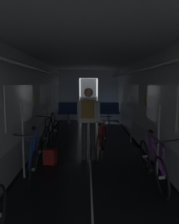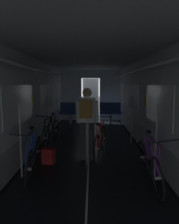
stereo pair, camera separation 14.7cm
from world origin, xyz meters
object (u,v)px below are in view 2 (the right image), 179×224
at_px(bicycle_blue, 33,157).
at_px(bicycle_black, 51,132).
at_px(bench_seat_far_right, 110,111).
at_px(person_cyclist_aisle, 87,117).
at_px(bicycle_red_in_aisle, 100,141).
at_px(bicycle_purple, 150,163).
at_px(backpack_on_floor, 49,156).
at_px(bench_seat_far_left, 70,111).

bearing_deg(bicycle_blue, bicycle_black, 91.45).
bearing_deg(bench_seat_far_right, bicycle_blue, -108.41).
bearing_deg(bicycle_blue, person_cyclist_aisle, 41.73).
relative_size(bicycle_blue, bicycle_black, 1.00).
xyz_separation_m(bicycle_blue, bicycle_red_in_aisle, (1.35, 1.18, 0.00)).
xyz_separation_m(bicycle_purple, backpack_on_floor, (-2.00, 1.03, -0.21)).
height_order(bicycle_black, bicycle_red_in_aisle, bicycle_black).
bearing_deg(person_cyclist_aisle, bicycle_red_in_aisle, 39.70).
relative_size(bench_seat_far_left, bicycle_blue, 0.58).
height_order(bench_seat_far_right, bicycle_purple, bicycle_purple).
xyz_separation_m(bicycle_blue, backpack_on_floor, (0.17, 0.67, -0.21)).
height_order(bicycle_blue, bicycle_black, bicycle_blue).
relative_size(bench_seat_far_right, person_cyclist_aisle, 0.58).
height_order(person_cyclist_aisle, backpack_on_floor, person_cyclist_aisle).
distance_m(bicycle_black, bicycle_purple, 3.37).
relative_size(bicycle_purple, bicycle_red_in_aisle, 1.02).
bearing_deg(bicycle_black, person_cyclist_aisle, -49.80).
height_order(bicycle_black, person_cyclist_aisle, person_cyclist_aisle).
bearing_deg(backpack_on_floor, bench_seat_far_left, 90.03).
bearing_deg(backpack_on_floor, bicycle_purple, -27.21).
height_order(bicycle_purple, person_cyclist_aisle, person_cyclist_aisle).
height_order(bicycle_blue, backpack_on_floor, bicycle_blue).
xyz_separation_m(bicycle_purple, bicycle_red_in_aisle, (-0.81, 1.53, 0.00)).
xyz_separation_m(bench_seat_far_left, person_cyclist_aisle, (0.86, -4.98, 0.45)).
bearing_deg(person_cyclist_aisle, bicycle_blue, -138.27).
distance_m(bicycle_blue, bicycle_red_in_aisle, 1.79).
bearing_deg(backpack_on_floor, bench_seat_far_right, 71.00).
xyz_separation_m(bench_seat_far_right, bicycle_purple, (0.20, -6.25, -0.19)).
distance_m(person_cyclist_aisle, backpack_on_floor, 1.23).
height_order(bicycle_blue, bicycle_purple, same).
height_order(bench_seat_far_left, bicycle_black, bench_seat_far_left).
bearing_deg(person_cyclist_aisle, bench_seat_far_left, 99.81).
bearing_deg(bicycle_red_in_aisle, backpack_on_floor, -156.80).
bearing_deg(bicycle_blue, bicycle_red_in_aisle, 41.25).
xyz_separation_m(bicycle_purple, person_cyclist_aisle, (-1.14, 1.27, 0.63)).
relative_size(bench_seat_far_left, bicycle_purple, 0.58).
xyz_separation_m(bench_seat_far_right, backpack_on_floor, (-1.80, -5.22, -0.40)).
distance_m(bicycle_purple, person_cyclist_aisle, 1.82).
xyz_separation_m(bench_seat_far_left, backpack_on_floor, (0.00, -5.22, -0.40)).
xyz_separation_m(bicycle_blue, person_cyclist_aisle, (1.02, 0.91, 0.63)).
bearing_deg(bench_seat_far_right, person_cyclist_aisle, -100.67).
bearing_deg(bicycle_red_in_aisle, bicycle_blue, -138.75).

